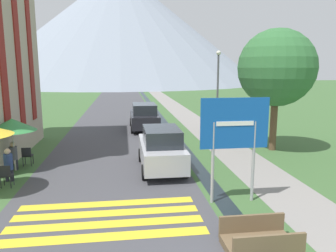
% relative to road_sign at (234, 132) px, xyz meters
% --- Properties ---
extents(ground_plane, '(160.00, 160.00, 0.00)m').
position_rel_road_sign_xyz_m(ground_plane, '(-1.48, 15.16, -2.30)').
color(ground_plane, '#3D6033').
extents(road, '(6.40, 60.00, 0.01)m').
position_rel_road_sign_xyz_m(road, '(-3.98, 25.16, -2.29)').
color(road, '#424247').
rests_on(road, ground_plane).
extents(footpath, '(2.20, 60.00, 0.01)m').
position_rel_road_sign_xyz_m(footpath, '(2.12, 25.16, -2.29)').
color(footpath, gray).
rests_on(footpath, ground_plane).
extents(drainage_channel, '(0.60, 60.00, 0.00)m').
position_rel_road_sign_xyz_m(drainage_channel, '(-0.28, 25.16, -2.29)').
color(drainage_channel, black).
rests_on(drainage_channel, ground_plane).
extents(crosswalk_marking, '(5.44, 2.54, 0.01)m').
position_rel_road_sign_xyz_m(crosswalk_marking, '(-3.98, -0.71, -2.29)').
color(crosswalk_marking, yellow).
rests_on(crosswalk_marking, ground_plane).
extents(mountain_distant, '(78.68, 78.68, 31.31)m').
position_rel_road_sign_xyz_m(mountain_distant, '(-3.88, 87.90, 13.36)').
color(mountain_distant, gray).
rests_on(mountain_distant, ground_plane).
extents(road_sign, '(2.19, 0.11, 3.38)m').
position_rel_road_sign_xyz_m(road_sign, '(0.00, 0.00, 0.00)').
color(road_sign, '#9E9EA3').
rests_on(road_sign, ground_plane).
extents(footbridge, '(1.70, 1.10, 0.65)m').
position_rel_road_sign_xyz_m(footbridge, '(-0.28, -2.85, -2.07)').
color(footbridge, brown).
rests_on(footbridge, ground_plane).
extents(parked_car_near, '(1.81, 4.13, 1.82)m').
position_rel_road_sign_xyz_m(parked_car_near, '(-1.88, 3.72, -1.39)').
color(parked_car_near, '#B2B2B7').
rests_on(parked_car_near, ground_plane).
extents(parked_car_far, '(1.96, 4.55, 1.82)m').
position_rel_road_sign_xyz_m(parked_car_far, '(-2.02, 13.04, -1.38)').
color(parked_car_far, black).
rests_on(parked_car_far, ground_plane).
extents(cafe_chair_near_right, '(0.40, 0.40, 0.85)m').
position_rel_road_sign_xyz_m(cafe_chair_near_right, '(-7.69, 2.30, -1.78)').
color(cafe_chair_near_right, '#232328').
rests_on(cafe_chair_near_right, ground_plane).
extents(cafe_chair_far_left, '(0.40, 0.40, 0.85)m').
position_rel_road_sign_xyz_m(cafe_chair_far_left, '(-7.69, 4.99, -1.78)').
color(cafe_chair_far_left, '#232328').
rests_on(cafe_chair_far_left, ground_plane).
extents(cafe_umbrella_middle_green, '(1.94, 1.94, 2.23)m').
position_rel_road_sign_xyz_m(cafe_umbrella_middle_green, '(-8.02, 4.36, -0.33)').
color(cafe_umbrella_middle_green, '#B7B2A8').
rests_on(cafe_umbrella_middle_green, ground_plane).
extents(person_seated_far, '(0.32, 0.32, 1.28)m').
position_rel_road_sign_xyz_m(person_seated_far, '(-7.82, 3.01, -1.59)').
color(person_seated_far, '#282833').
rests_on(person_seated_far, ground_plane).
extents(person_seated_near, '(0.32, 0.32, 1.22)m').
position_rel_road_sign_xyz_m(person_seated_near, '(-8.09, 4.46, -1.62)').
color(person_seated_near, '#282833').
rests_on(person_seated_near, ground_plane).
extents(streetlamp, '(0.28, 0.28, 5.30)m').
position_rel_road_sign_xyz_m(streetlamp, '(2.33, 9.93, 0.84)').
color(streetlamp, '#515156').
rests_on(streetlamp, ground_plane).
extents(tree_by_path, '(3.93, 3.93, 6.25)m').
position_rel_road_sign_xyz_m(tree_by_path, '(4.33, 6.29, 1.97)').
color(tree_by_path, brown).
rests_on(tree_by_path, ground_plane).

